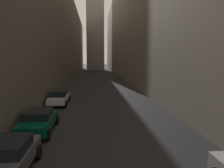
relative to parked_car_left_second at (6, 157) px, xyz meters
The scene contains 6 objects.
ground_plane 35.41m from the parked_car_left_second, 82.86° to the left, with size 264.00×264.00×0.00m, color #232326.
building_block_left 38.88m from the parked_car_left_second, 101.49° to the left, with size 12.89×108.00×18.89m, color #60594F.
building_block_right 41.85m from the parked_car_left_second, 66.72° to the left, with size 12.15×108.00×23.17m, color gray.
parked_car_left_second is the anchor object (origin of this frame).
parked_car_left_third 5.10m from the parked_car_left_second, 90.00° to the left, with size 1.95×4.33×1.36m.
parked_car_left_far 13.16m from the parked_car_left_second, 90.00° to the left, with size 1.88×4.30×1.41m.
Camera 1 is at (-0.96, 4.54, 4.59)m, focal length 34.45 mm.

